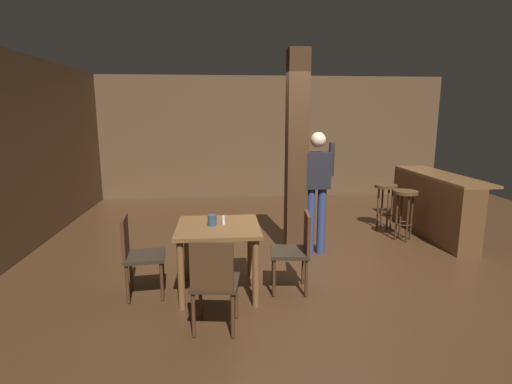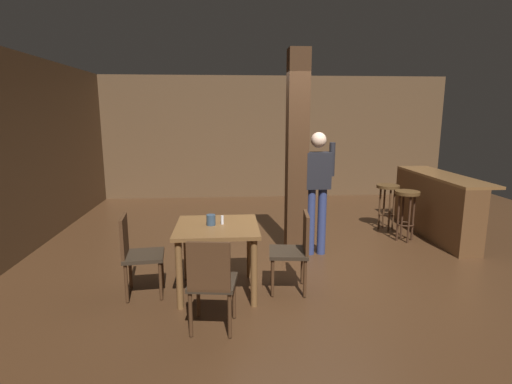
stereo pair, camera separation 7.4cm
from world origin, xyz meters
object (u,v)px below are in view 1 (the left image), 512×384
object	(u,v)px
bar_counter	(432,204)
bar_stool_near	(405,203)
chair_west	(137,252)
napkin_cup	(212,220)
standing_person	(317,184)
dining_table	(218,238)
bar_stool_mid	(386,195)
chair_south	(214,280)
salt_shaker	(223,220)
chair_east	(296,247)

from	to	relation	value
bar_counter	bar_stool_near	size ratio (longest dim) A/B	2.72
chair_west	napkin_cup	size ratio (longest dim) A/B	7.64
standing_person	bar_counter	distance (m)	2.29
chair_west	bar_counter	bearing A→B (deg)	23.33
dining_table	standing_person	size ratio (longest dim) A/B	0.52
dining_table	bar_stool_mid	bearing A→B (deg)	38.38
bar_stool_near	bar_stool_mid	size ratio (longest dim) A/B	1.03
dining_table	bar_stool_near	distance (m)	3.30
dining_table	bar_counter	world-z (taller)	bar_counter
chair_south	standing_person	world-z (taller)	standing_person
bar_counter	chair_west	bearing A→B (deg)	-156.67
bar_stool_near	bar_stool_mid	bearing A→B (deg)	93.31
standing_person	dining_table	bearing A→B (deg)	-140.61
chair_south	bar_stool_near	world-z (taller)	chair_south
chair_west	bar_stool_mid	xyz separation A→B (m)	(3.72, 2.28, 0.08)
chair_south	bar_stool_mid	size ratio (longest dim) A/B	1.15
chair_west	napkin_cup	bearing A→B (deg)	3.25
napkin_cup	standing_person	size ratio (longest dim) A/B	0.07
dining_table	salt_shaker	size ratio (longest dim) A/B	9.38
salt_shaker	bar_stool_mid	world-z (taller)	salt_shaker
bar_stool_mid	salt_shaker	bearing A→B (deg)	-141.59
napkin_cup	bar_counter	xyz separation A→B (m)	(3.53, 1.83, -0.32)
chair_west	bar_stool_mid	size ratio (longest dim) A/B	1.15
chair_east	napkin_cup	bearing A→B (deg)	176.48
salt_shaker	bar_counter	size ratio (longest dim) A/B	0.04
dining_table	salt_shaker	world-z (taller)	salt_shaker
chair_east	napkin_cup	distance (m)	0.98
napkin_cup	salt_shaker	bearing A→B (deg)	12.74
chair_west	chair_south	bearing A→B (deg)	-44.36
salt_shaker	standing_person	xyz separation A→B (m)	(1.30, 1.07, 0.18)
chair_west	chair_south	size ratio (longest dim) A/B	1.00
chair_west	bar_counter	distance (m)	4.73
dining_table	chair_east	xyz separation A→B (m)	(0.86, -0.04, -0.12)
chair_west	bar_stool_mid	world-z (taller)	chair_west
bar_stool_mid	chair_south	bearing A→B (deg)	-132.92
standing_person	bar_counter	size ratio (longest dim) A/B	0.80
bar_stool_mid	chair_west	bearing A→B (deg)	-148.45
napkin_cup	bar_stool_near	bearing A→B (deg)	28.26
bar_counter	bar_stool_near	xyz separation A→B (m)	(-0.59, -0.24, 0.09)
bar_stool_near	chair_south	bearing A→B (deg)	-140.04
chair_south	standing_person	xyz separation A→B (m)	(1.40, 1.96, 0.50)
bar_counter	chair_south	bearing A→B (deg)	-142.51
chair_west	standing_person	world-z (taller)	standing_person
chair_south	napkin_cup	size ratio (longest dim) A/B	7.64
salt_shaker	chair_west	bearing A→B (deg)	-175.48
dining_table	napkin_cup	xyz separation A→B (m)	(-0.06, 0.02, 0.20)
standing_person	bar_stool_mid	xyz separation A→B (m)	(1.49, 1.14, -0.41)
dining_table	bar_stool_mid	distance (m)	3.63
chair_south	bar_stool_mid	bearing A→B (deg)	47.08
chair_east	napkin_cup	size ratio (longest dim) A/B	7.64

